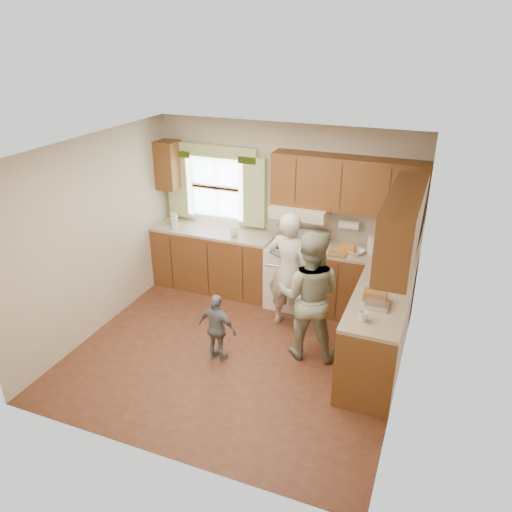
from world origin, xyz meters
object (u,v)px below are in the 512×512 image
at_px(stove, 296,274).
at_px(woman_left, 289,271).
at_px(woman_right, 309,296).
at_px(child, 217,328).

height_order(stove, woman_left, woman_left).
distance_m(woman_left, woman_right, 0.69).
xyz_separation_m(stove, woman_right, (0.50, -1.12, 0.33)).
bearing_deg(child, woman_left, -108.68).
height_order(stove, child, stove).
distance_m(woman_right, child, 1.14).
xyz_separation_m(woman_left, child, (-0.52, -1.04, -0.36)).
relative_size(stove, woman_left, 0.67).
bearing_deg(woman_right, stove, -73.58).
xyz_separation_m(stove, woman_left, (0.07, -0.59, 0.33)).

